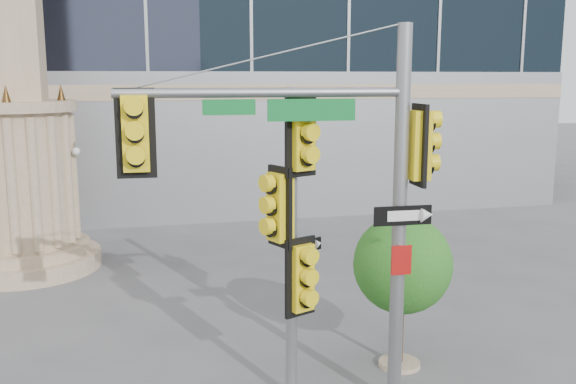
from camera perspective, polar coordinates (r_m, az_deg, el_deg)
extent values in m
plane|color=#545456|center=(12.98, -0.12, -16.27)|extent=(120.00, 120.00, 0.00)
cylinder|color=tan|center=(21.28, -22.22, -5.67)|extent=(4.40, 4.40, 0.50)
cylinder|color=tan|center=(21.18, -22.29, -4.63)|extent=(3.80, 3.80, 0.30)
cylinder|color=tan|center=(20.76, -22.69, 1.13)|extent=(3.00, 3.00, 4.00)
cylinder|color=tan|center=(20.56, -23.10, 7.05)|extent=(3.50, 3.50, 0.30)
cone|color=#472D14|center=(20.39, -19.54, 8.38)|extent=(0.24, 0.24, 0.50)
cylinder|color=slate|center=(11.11, 9.85, -2.75)|extent=(0.24, 0.24, 6.65)
cylinder|color=slate|center=(10.23, -2.17, 8.82)|extent=(4.66, 0.37, 0.16)
cube|color=#0D722B|center=(10.37, 2.13, 7.30)|extent=(1.44, 0.11, 0.35)
cube|color=yellow|center=(10.14, -13.39, 5.09)|extent=(0.62, 0.34, 1.39)
cube|color=yellow|center=(11.01, 11.57, 4.09)|extent=(0.34, 0.62, 1.39)
cube|color=black|center=(10.94, 10.17, -2.08)|extent=(1.02, 0.08, 0.33)
cube|color=#AB120F|center=(11.13, 10.04, -5.98)|extent=(0.36, 0.05, 0.51)
cylinder|color=slate|center=(11.30, 0.31, -5.09)|extent=(0.20, 0.20, 5.61)
cube|color=yellow|center=(10.75, 1.12, 5.08)|extent=(0.69, 0.53, 1.40)
cube|color=yellow|center=(10.97, -0.71, -1.33)|extent=(0.53, 0.69, 1.40)
cube|color=yellow|center=(11.24, 1.08, -7.56)|extent=(0.69, 0.53, 1.40)
cube|color=black|center=(11.30, 1.55, -4.79)|extent=(0.65, 0.30, 0.22)
cylinder|color=tan|center=(13.67, 9.86, -14.79)|extent=(0.84, 0.84, 0.09)
cylinder|color=#382314|center=(13.36, 9.97, -11.71)|extent=(0.13, 0.13, 1.68)
sphere|color=#17651D|center=(12.93, 10.15, -6.34)|extent=(1.96, 1.96, 1.96)
sphere|color=#17651D|center=(13.38, 11.36, -7.06)|extent=(1.21, 1.21, 1.21)
sphere|color=#17651D|center=(12.67, 9.18, -7.76)|extent=(1.02, 1.02, 1.02)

